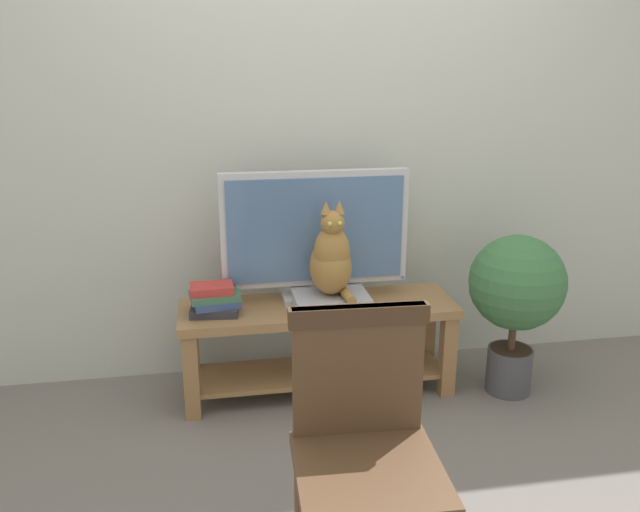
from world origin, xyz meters
TOP-DOWN VIEW (x-y plane):
  - ground_plane at (0.00, 0.00)m, footprint 12.00×12.00m
  - back_wall at (0.00, 0.87)m, footprint 7.00×0.12m
  - tv_stand at (-0.07, 0.49)m, footprint 1.34×0.40m
  - tv at (-0.07, 0.58)m, footprint 0.91×0.20m
  - media_box at (-0.02, 0.45)m, footprint 0.35×0.29m
  - cat at (-0.02, 0.43)m, footprint 0.20×0.31m
  - wooden_chair at (-0.15, -0.77)m, footprint 0.44×0.44m
  - book_stack at (-0.57, 0.47)m, footprint 0.24×0.20m
  - potted_plant at (0.87, 0.32)m, footprint 0.46×0.46m

SIDE VIEW (x-z plane):
  - ground_plane at x=0.00m, z-range 0.00..0.00m
  - tv_stand at x=-0.07m, z-range 0.09..0.55m
  - media_box at x=-0.02m, z-range 0.46..0.54m
  - potted_plant at x=0.87m, z-range 0.12..0.93m
  - book_stack at x=-0.57m, z-range 0.46..0.60m
  - wooden_chair at x=-0.15m, z-range 0.08..0.99m
  - cat at x=-0.02m, z-range 0.48..0.94m
  - tv at x=-0.07m, z-range 0.48..1.12m
  - back_wall at x=0.00m, z-range 0.00..2.80m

